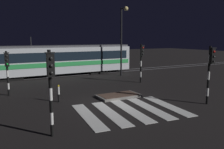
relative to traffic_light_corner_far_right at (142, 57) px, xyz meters
The scene contains 12 objects.
ground_plane 7.55m from the traffic_light_corner_far_right, 138.57° to the right, with size 120.00×120.00×0.00m, color black.
rail_near 9.04m from the traffic_light_corner_far_right, 128.07° to the left, with size 80.00×0.12×0.03m, color #59595E.
rail_far 10.17m from the traffic_light_corner_far_right, 122.95° to the left, with size 80.00×0.12×0.03m, color #59595E.
crosswalk_zebra 8.71m from the traffic_light_corner_far_right, 129.93° to the right, with size 6.07×5.01×0.02m.
traffic_island 6.07m from the traffic_light_corner_far_right, 141.63° to the right, with size 2.90×1.56×0.18m.
traffic_light_corner_far_right is the anchor object (origin of this frame).
traffic_light_corner_near_right 7.73m from the traffic_light_corner_far_right, 94.17° to the right, with size 0.36×0.42×3.55m.
traffic_light_corner_near_left 12.82m from the traffic_light_corner_far_right, 142.12° to the right, with size 0.36×0.42×3.56m.
traffic_light_corner_far_left 11.02m from the traffic_light_corner_far_right, behind, with size 0.36×0.42×3.13m.
street_lamp_trackside_right 4.80m from the traffic_light_corner_far_right, 82.54° to the left, with size 0.44×1.21×7.18m.
tram 9.45m from the traffic_light_corner_far_right, 126.36° to the left, with size 17.01×2.58×4.15m.
bollard_island_edge 9.02m from the traffic_light_corner_far_right, 161.61° to the right, with size 0.12×0.12×1.11m.
Camera 1 is at (-6.97, -12.22, 4.00)m, focal length 37.46 mm.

